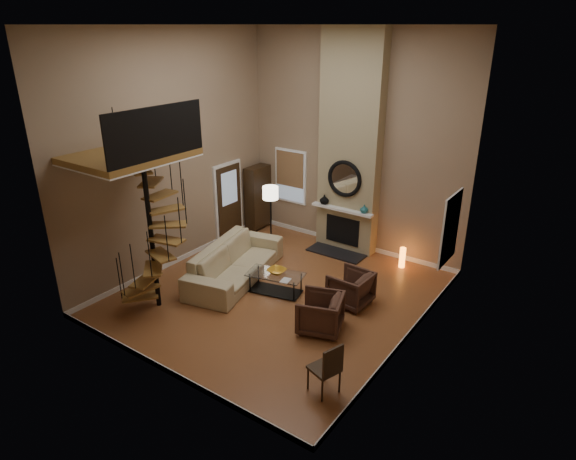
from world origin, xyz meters
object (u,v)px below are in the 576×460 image
Objects in this scene: sofa at (235,262)px; coffee_table at (276,281)px; hutch at (258,197)px; side_chair at (328,367)px; floor_lamp at (271,198)px; armchair_far at (324,314)px; accent_lamp at (402,258)px; armchair_near at (354,289)px.

coffee_table is (1.19, -0.02, -0.11)m from sofa.
coffee_table is at bearing -46.06° from hutch.
hutch reaches higher than side_chair.
floor_lamp reaches higher than coffee_table.
side_chair is (3.81, -2.19, 0.13)m from sofa.
hutch reaches higher than floor_lamp.
floor_lamp is (-0.29, 1.78, 1.02)m from sofa.
armchair_far is 0.89× the size of side_chair.
coffee_table is 3.30m from accent_lamp.
side_chair reaches higher than armchair_near.
armchair_near is 1.18m from armchair_far.
sofa is at bearing 178.93° from coffee_table.
accent_lamp is (4.45, 0.01, -0.70)m from hutch.
armchair_near is at bearing -27.30° from hutch.
armchair_far reaches higher than coffee_table.
coffee_table is at bearing -122.95° from accent_lamp.
sofa is 3.16× the size of side_chair.
side_chair is (0.98, -2.71, 0.17)m from armchair_near.
hutch is at bearing -114.53° from armchair_near.
floor_lamp is 5.78m from side_chair.
floor_lamp reaches higher than accent_lamp.
hutch reaches higher than armchair_near.
accent_lamp is at bearing 16.53° from floor_lamp.
armchair_near is 2.88m from side_chair.
floor_lamp reaches higher than side_chair.
armchair_far reaches higher than accent_lamp.
armchair_near is at bearing -22.02° from floor_lamp.
hutch is 1.32× the size of coffee_table.
accent_lamp is (0.15, 2.23, -0.10)m from armchair_near.
hutch is 4.88m from armchair_near.
sofa is at bearing -122.13° from armchair_far.
sofa is at bearing -80.75° from floor_lamp.
sofa reaches higher than armchair_near.
armchair_near reaches higher than coffee_table.
accent_lamp is at bearing 0.15° from hutch.
hutch reaches higher than sofa.
armchair_near is at bearing 160.45° from armchair_far.
armchair_far is at bearing 122.97° from side_chair.
side_chair reaches higher than accent_lamp.
sofa is 2.88m from armchair_near.
armchair_far is at bearing -92.71° from accent_lamp.
sofa is at bearing 150.10° from side_chair.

